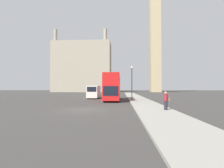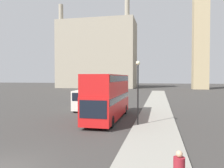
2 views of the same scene
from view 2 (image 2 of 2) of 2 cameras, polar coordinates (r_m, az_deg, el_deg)
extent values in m
cube|color=tan|center=(88.25, 22.19, 16.35)|extent=(5.25, 5.25, 53.42)
cube|color=#9E937F|center=(92.00, -3.79, 7.61)|extent=(31.39, 14.95, 27.35)
cylinder|color=#9E937F|center=(94.00, -13.19, 17.81)|extent=(1.79, 1.79, 6.02)
cylinder|color=#9E937F|center=(86.50, 3.97, 19.30)|extent=(1.79, 1.79, 6.02)
cube|color=red|center=(22.15, -0.89, -5.43)|extent=(2.51, 10.59, 2.36)
cube|color=red|center=(21.98, -0.89, 0.02)|extent=(2.51, 10.38, 1.85)
cube|color=black|center=(22.07, -0.89, -3.48)|extent=(2.55, 10.17, 0.55)
cube|color=black|center=(21.98, -0.89, 1.45)|extent=(2.55, 9.96, 0.55)
cube|color=black|center=(17.03, -5.00, -6.63)|extent=(2.21, 0.03, 1.42)
cylinder|color=black|center=(19.02, -6.17, -9.53)|extent=(0.70, 1.02, 1.02)
cylinder|color=black|center=(18.53, -0.78, -9.82)|extent=(0.70, 1.02, 1.02)
cylinder|color=black|center=(26.06, -0.97, -6.46)|extent=(0.70, 1.02, 1.02)
cylinder|color=black|center=(25.70, 2.99, -6.58)|extent=(0.70, 1.02, 1.02)
cube|color=silver|center=(28.50, -6.55, -3.95)|extent=(2.14, 5.53, 2.39)
cube|color=black|center=(25.86, -8.55, -3.37)|extent=(1.82, 0.02, 0.95)
cube|color=black|center=(26.77, -7.80, -3.20)|extent=(2.17, 0.99, 0.76)
cylinder|color=black|center=(27.15, -9.45, -6.41)|extent=(0.54, 0.78, 0.78)
cylinder|color=black|center=(26.60, -6.21, -6.56)|extent=(0.54, 0.78, 0.78)
cylinder|color=black|center=(30.64, -6.83, -5.47)|extent=(0.54, 0.78, 0.78)
cylinder|color=black|center=(30.16, -3.94, -5.58)|extent=(0.54, 0.78, 0.78)
cylinder|color=maroon|center=(7.92, 17.13, -20.04)|extent=(0.37, 0.37, 0.65)
sphere|color=tan|center=(7.77, 17.16, -17.07)|extent=(0.22, 0.22, 0.22)
cylinder|color=black|center=(18.86, 6.78, -2.87)|extent=(0.12, 0.12, 5.12)
sphere|color=beige|center=(18.84, 6.81, 5.48)|extent=(0.36, 0.36, 0.36)
camera|label=1|loc=(9.90, -146.85, -13.33)|focal=28.00mm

